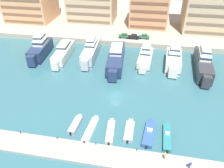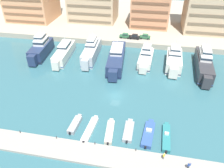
{
  "view_description": "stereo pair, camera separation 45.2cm",
  "coord_description": "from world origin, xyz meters",
  "px_view_note": "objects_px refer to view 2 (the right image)",
  "views": [
    {
      "loc": [
        7.43,
        -45.66,
        35.12
      ],
      "look_at": [
        -1.27,
        1.56,
        2.5
      ],
      "focal_mm": 35.0,
      "sensor_mm": 36.0,
      "label": 1
    },
    {
      "loc": [
        7.87,
        -45.58,
        35.12
      ],
      "look_at": [
        -1.27,
        1.56,
        2.5
      ],
      "focal_mm": 35.0,
      "sensor_mm": 36.0,
      "label": 2
    }
  ],
  "objects_px": {
    "yacht_navy_center_left": "(116,58)",
    "motorboat_cream_mid_left": "(110,131)",
    "yacht_silver_mid_left": "(91,51)",
    "pedestrian_mid_deck": "(164,155)",
    "motorboat_teal_center_right": "(166,137)",
    "car_black_left": "(135,36)",
    "yacht_ivory_center_right": "(174,60)",
    "motorboat_white_left": "(90,129)",
    "motorboat_grey_far_left": "(75,124)",
    "motorboat_blue_center": "(148,134)",
    "yacht_ivory_left": "(64,53)",
    "pedestrian_near_edge": "(189,165)",
    "yacht_charcoal_mid_right": "(204,63)",
    "yacht_navy_far_left": "(41,49)",
    "car_green_mid_left": "(145,36)",
    "yacht_ivory_center": "(146,57)",
    "motorboat_grey_center_left": "(129,131)",
    "car_green_far_left": "(125,36)"
  },
  "relations": [
    {
      "from": "yacht_ivory_center_right",
      "to": "motorboat_teal_center_right",
      "type": "height_order",
      "value": "yacht_ivory_center_right"
    },
    {
      "from": "motorboat_cream_mid_left",
      "to": "yacht_navy_far_left",
      "type": "bearing_deg",
      "value": 134.41
    },
    {
      "from": "motorboat_grey_far_left",
      "to": "pedestrian_near_edge",
      "type": "height_order",
      "value": "pedestrian_near_edge"
    },
    {
      "from": "motorboat_grey_center_left",
      "to": "yacht_ivory_center_right",
      "type": "bearing_deg",
      "value": 71.44
    },
    {
      "from": "yacht_charcoal_mid_right",
      "to": "motorboat_white_left",
      "type": "xyz_separation_m",
      "value": [
        -27.65,
        -31.36,
        -2.24
      ]
    },
    {
      "from": "car_black_left",
      "to": "yacht_ivory_center",
      "type": "bearing_deg",
      "value": -70.26
    },
    {
      "from": "car_green_far_left",
      "to": "pedestrian_mid_deck",
      "type": "height_order",
      "value": "car_green_far_left"
    },
    {
      "from": "yacht_navy_center_left",
      "to": "yacht_ivory_center_right",
      "type": "bearing_deg",
      "value": 5.27
    },
    {
      "from": "yacht_navy_center_left",
      "to": "motorboat_cream_mid_left",
      "type": "xyz_separation_m",
      "value": [
        3.95,
        -30.44,
        -1.76
      ]
    },
    {
      "from": "car_black_left",
      "to": "pedestrian_mid_deck",
      "type": "bearing_deg",
      "value": -78.07
    },
    {
      "from": "pedestrian_mid_deck",
      "to": "motorboat_blue_center",
      "type": "bearing_deg",
      "value": 117.73
    },
    {
      "from": "motorboat_teal_center_right",
      "to": "car_black_left",
      "type": "distance_m",
      "value": 48.81
    },
    {
      "from": "yacht_navy_far_left",
      "to": "motorboat_grey_center_left",
      "type": "height_order",
      "value": "yacht_navy_far_left"
    },
    {
      "from": "motorboat_white_left",
      "to": "car_green_far_left",
      "type": "bearing_deg",
      "value": 89.22
    },
    {
      "from": "yacht_navy_far_left",
      "to": "yacht_ivory_center_right",
      "type": "distance_m",
      "value": 45.24
    },
    {
      "from": "yacht_navy_far_left",
      "to": "car_green_far_left",
      "type": "xyz_separation_m",
      "value": [
        27.16,
        16.71,
        0.29
      ]
    },
    {
      "from": "yacht_silver_mid_left",
      "to": "pedestrian_mid_deck",
      "type": "bearing_deg",
      "value": -57.51
    },
    {
      "from": "yacht_ivory_left",
      "to": "motorboat_white_left",
      "type": "xyz_separation_m",
      "value": [
        18.0,
        -31.36,
        -1.63
      ]
    },
    {
      "from": "yacht_silver_mid_left",
      "to": "yacht_charcoal_mid_right",
      "type": "height_order",
      "value": "yacht_charcoal_mid_right"
    },
    {
      "from": "car_green_far_left",
      "to": "yacht_ivory_left",
      "type": "bearing_deg",
      "value": -137.85
    },
    {
      "from": "motorboat_blue_center",
      "to": "car_green_mid_left",
      "type": "xyz_separation_m",
      "value": [
        -4.12,
        47.94,
        2.49
      ]
    },
    {
      "from": "motorboat_grey_center_left",
      "to": "motorboat_teal_center_right",
      "type": "xyz_separation_m",
      "value": [
        7.92,
        -0.35,
        0.08
      ]
    },
    {
      "from": "yacht_charcoal_mid_right",
      "to": "motorboat_cream_mid_left",
      "type": "distance_m",
      "value": 39.09
    },
    {
      "from": "yacht_silver_mid_left",
      "to": "motorboat_grey_center_left",
      "type": "relative_size",
      "value": 2.83
    },
    {
      "from": "motorboat_cream_mid_left",
      "to": "pedestrian_near_edge",
      "type": "bearing_deg",
      "value": -21.69
    },
    {
      "from": "yacht_ivory_center",
      "to": "motorboat_grey_center_left",
      "type": "relative_size",
      "value": 2.22
    },
    {
      "from": "car_black_left",
      "to": "yacht_navy_far_left",
      "type": "bearing_deg",
      "value": -151.95
    },
    {
      "from": "yacht_navy_center_left",
      "to": "motorboat_teal_center_right",
      "type": "distance_m",
      "value": 33.77
    },
    {
      "from": "yacht_charcoal_mid_right",
      "to": "car_green_far_left",
      "type": "height_order",
      "value": "yacht_charcoal_mid_right"
    },
    {
      "from": "car_green_far_left",
      "to": "motorboat_teal_center_right",
      "type": "bearing_deg",
      "value": -71.9
    },
    {
      "from": "yacht_charcoal_mid_right",
      "to": "motorboat_cream_mid_left",
      "type": "relative_size",
      "value": 2.93
    },
    {
      "from": "motorboat_cream_mid_left",
      "to": "motorboat_white_left",
      "type": "bearing_deg",
      "value": -179.24
    },
    {
      "from": "yacht_navy_far_left",
      "to": "pedestrian_near_edge",
      "type": "height_order",
      "value": "yacht_navy_far_left"
    },
    {
      "from": "yacht_ivory_center_right",
      "to": "motorboat_white_left",
      "type": "xyz_separation_m",
      "value": [
        -18.73,
        -32.19,
        -1.99
      ]
    },
    {
      "from": "yacht_navy_far_left",
      "to": "pedestrian_near_edge",
      "type": "relative_size",
      "value": 9.85
    },
    {
      "from": "yacht_navy_center_left",
      "to": "motorboat_teal_center_right",
      "type": "relative_size",
      "value": 2.75
    },
    {
      "from": "yacht_ivory_center_right",
      "to": "car_green_far_left",
      "type": "relative_size",
      "value": 3.77
    },
    {
      "from": "motorboat_blue_center",
      "to": "yacht_charcoal_mid_right",
      "type": "bearing_deg",
      "value": 63.51
    },
    {
      "from": "pedestrian_near_edge",
      "to": "motorboat_cream_mid_left",
      "type": "bearing_deg",
      "value": 158.31
    },
    {
      "from": "yacht_navy_center_left",
      "to": "motorboat_grey_far_left",
      "type": "xyz_separation_m",
      "value": [
        -4.02,
        -29.87,
        -1.71
      ]
    },
    {
      "from": "yacht_ivory_center_right",
      "to": "car_green_far_left",
      "type": "xyz_separation_m",
      "value": [
        -18.07,
        16.05,
        0.6
      ]
    },
    {
      "from": "motorboat_grey_center_left",
      "to": "pedestrian_near_edge",
      "type": "distance_m",
      "value": 13.76
    },
    {
      "from": "yacht_ivory_center_right",
      "to": "motorboat_white_left",
      "type": "relative_size",
      "value": 1.91
    },
    {
      "from": "motorboat_blue_center",
      "to": "motorboat_cream_mid_left",
      "type": "bearing_deg",
      "value": -173.61
    },
    {
      "from": "motorboat_blue_center",
      "to": "pedestrian_near_edge",
      "type": "height_order",
      "value": "pedestrian_near_edge"
    },
    {
      "from": "motorboat_grey_far_left",
      "to": "motorboat_grey_center_left",
      "type": "distance_m",
      "value": 11.93
    },
    {
      "from": "car_black_left",
      "to": "motorboat_teal_center_right",
      "type": "bearing_deg",
      "value": -76.0
    },
    {
      "from": "yacht_ivory_center_right",
      "to": "motorboat_cream_mid_left",
      "type": "xyz_separation_m",
      "value": [
        -14.39,
        -32.14,
        -1.93
      ]
    },
    {
      "from": "yacht_navy_center_left",
      "to": "motorboat_teal_center_right",
      "type": "height_order",
      "value": "yacht_navy_center_left"
    },
    {
      "from": "yacht_navy_far_left",
      "to": "yacht_ivory_left",
      "type": "distance_m",
      "value": 8.54
    }
  ]
}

